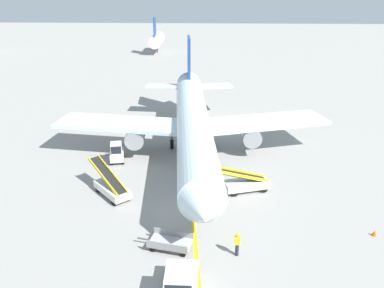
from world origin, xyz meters
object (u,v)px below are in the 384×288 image
at_px(baggage_tug_near_wing, 117,153).
at_px(baggage_cart_loaded, 170,243).
at_px(ground_crew_marshaller, 237,243).
at_px(belt_loader_aft_hold, 111,187).
at_px(airliner, 193,122).
at_px(pushback_tug, 180,284).
at_px(safety_cone_nose_left, 375,233).
at_px(safety_cone_nose_right, 196,151).
at_px(belt_loader_forward_hold, 245,183).

distance_m(baggage_tug_near_wing, baggage_cart_loaded, 15.07).
xyz_separation_m(baggage_tug_near_wing, ground_crew_marshaller, (10.95, -14.06, -0.02)).
xyz_separation_m(belt_loader_aft_hold, baggage_cart_loaded, (5.53, -6.92, -0.31)).
relative_size(airliner, baggage_cart_loaded, 9.20).
relative_size(pushback_tug, safety_cone_nose_left, 8.22).
relative_size(belt_loader_aft_hold, baggage_cart_loaded, 1.19).
relative_size(airliner, safety_cone_nose_right, 80.32).
distance_m(belt_loader_forward_hold, safety_cone_nose_left, 10.51).
bearing_deg(ground_crew_marshaller, safety_cone_nose_right, 101.00).
height_order(pushback_tug, ground_crew_marshaller, pushback_tug).
xyz_separation_m(baggage_cart_loaded, safety_cone_nose_right, (1.22, 15.91, -0.25)).
bearing_deg(baggage_tug_near_wing, belt_loader_aft_hold, -81.37).
height_order(baggage_tug_near_wing, baggage_cart_loaded, baggage_tug_near_wing).
distance_m(belt_loader_forward_hold, safety_cone_nose_right, 8.95).
height_order(baggage_cart_loaded, safety_cone_nose_right, baggage_cart_loaded).
xyz_separation_m(airliner, pushback_tug, (0.10, -20.35, -2.42)).
bearing_deg(airliner, belt_loader_forward_hold, -58.53).
relative_size(pushback_tug, belt_loader_aft_hold, 0.79).
bearing_deg(baggage_tug_near_wing, belt_loader_forward_hold, -23.99).
bearing_deg(safety_cone_nose_right, pushback_tug, -90.65).
relative_size(airliner, ground_crew_marshaller, 20.79).
distance_m(ground_crew_marshaller, safety_cone_nose_right, 16.72).
xyz_separation_m(belt_loader_forward_hold, belt_loader_aft_hold, (-11.18, -1.23, 0.00)).
xyz_separation_m(baggage_tug_near_wing, safety_cone_nose_left, (20.74, -11.51, -0.71)).
height_order(airliner, safety_cone_nose_left, airliner).
distance_m(ground_crew_marshaller, safety_cone_nose_left, 10.14).
bearing_deg(safety_cone_nose_left, baggage_cart_loaded, -171.75).
bearing_deg(belt_loader_aft_hold, belt_loader_forward_hold, 6.27).
distance_m(baggage_tug_near_wing, ground_crew_marshaller, 17.82).
bearing_deg(pushback_tug, safety_cone_nose_left, 26.22).
distance_m(baggage_cart_loaded, ground_crew_marshaller, 4.45).
bearing_deg(safety_cone_nose_left, safety_cone_nose_right, 133.15).
height_order(baggage_tug_near_wing, belt_loader_aft_hold, belt_loader_aft_hold).
bearing_deg(airliner, baggage_tug_near_wing, -162.53).
bearing_deg(ground_crew_marshaller, baggage_tug_near_wing, 127.91).
height_order(belt_loader_forward_hold, belt_loader_aft_hold, same).
height_order(belt_loader_forward_hold, baggage_cart_loaded, belt_loader_forward_hold).
distance_m(belt_loader_aft_hold, baggage_cart_loaded, 8.86).
bearing_deg(ground_crew_marshaller, belt_loader_aft_hold, 143.30).
height_order(pushback_tug, baggage_cart_loaded, pushback_tug).
distance_m(baggage_tug_near_wing, belt_loader_aft_hold, 6.73).
distance_m(baggage_tug_near_wing, safety_cone_nose_left, 23.73).
height_order(belt_loader_aft_hold, safety_cone_nose_left, belt_loader_aft_hold).
height_order(belt_loader_aft_hold, safety_cone_nose_right, belt_loader_aft_hold).
height_order(safety_cone_nose_left, safety_cone_nose_right, same).
relative_size(belt_loader_aft_hold, ground_crew_marshaller, 2.68).
distance_m(airliner, belt_loader_aft_hold, 11.36).
bearing_deg(baggage_cart_loaded, airliner, 86.79).
xyz_separation_m(pushback_tug, belt_loader_aft_hold, (-6.52, 11.36, -0.22)).
relative_size(belt_loader_aft_hold, safety_cone_nose_left, 10.35).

